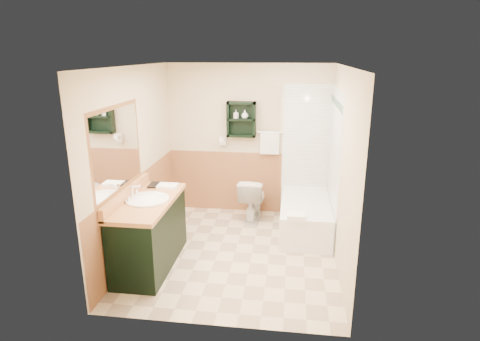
% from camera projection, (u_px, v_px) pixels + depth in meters
% --- Properties ---
extents(floor, '(3.00, 3.00, 0.00)m').
position_uv_depth(floor, '(235.00, 252.00, 5.33)').
color(floor, beige).
rests_on(floor, ground).
extents(back_wall, '(2.60, 0.04, 2.40)m').
position_uv_depth(back_wall, '(248.00, 140.00, 6.43)').
color(back_wall, '#FFEEC7').
rests_on(back_wall, ground).
extents(left_wall, '(0.04, 3.00, 2.40)m').
position_uv_depth(left_wall, '(134.00, 162.00, 5.15)').
color(left_wall, '#FFEEC7').
rests_on(left_wall, ground).
extents(right_wall, '(0.04, 3.00, 2.40)m').
position_uv_depth(right_wall, '(343.00, 169.00, 4.83)').
color(right_wall, '#FFEEC7').
rests_on(right_wall, ground).
extents(ceiling, '(2.60, 3.00, 0.04)m').
position_uv_depth(ceiling, '(235.00, 64.00, 4.64)').
color(ceiling, white).
rests_on(ceiling, back_wall).
extents(wainscot_left, '(2.98, 2.98, 1.00)m').
position_uv_depth(wainscot_left, '(140.00, 212.00, 5.35)').
color(wainscot_left, '#BD7A4C').
rests_on(wainscot_left, left_wall).
extents(wainscot_back, '(2.58, 2.58, 1.00)m').
position_uv_depth(wainscot_back, '(248.00, 182.00, 6.60)').
color(wainscot_back, '#BD7A4C').
rests_on(wainscot_back, back_wall).
extents(mirror_frame, '(1.30, 1.30, 1.00)m').
position_uv_depth(mirror_frame, '(117.00, 149.00, 4.54)').
color(mirror_frame, brown).
rests_on(mirror_frame, left_wall).
extents(mirror_glass, '(1.20, 1.20, 0.90)m').
position_uv_depth(mirror_glass, '(118.00, 149.00, 4.54)').
color(mirror_glass, white).
rests_on(mirror_glass, left_wall).
extents(tile_right, '(1.50, 1.50, 2.10)m').
position_uv_depth(tile_right, '(333.00, 165.00, 5.59)').
color(tile_right, white).
rests_on(tile_right, right_wall).
extents(tile_back, '(0.95, 0.95, 2.10)m').
position_uv_depth(tile_back, '(313.00, 152.00, 6.31)').
color(tile_back, white).
rests_on(tile_back, back_wall).
extents(tile_accent, '(1.50, 1.50, 0.10)m').
position_uv_depth(tile_accent, '(337.00, 103.00, 5.35)').
color(tile_accent, '#12422C').
rests_on(tile_accent, right_wall).
extents(wall_shelf, '(0.45, 0.15, 0.55)m').
position_uv_depth(wall_shelf, '(241.00, 119.00, 6.24)').
color(wall_shelf, black).
rests_on(wall_shelf, back_wall).
extents(hair_dryer, '(0.10, 0.24, 0.18)m').
position_uv_depth(hair_dryer, '(223.00, 140.00, 6.40)').
color(hair_dryer, white).
rests_on(hair_dryer, back_wall).
extents(towel_bar, '(0.40, 0.06, 0.40)m').
position_uv_depth(towel_bar, '(270.00, 132.00, 6.28)').
color(towel_bar, white).
rests_on(towel_bar, back_wall).
extents(curtain_rod, '(0.03, 1.60, 0.03)m').
position_uv_depth(curtain_rod, '(281.00, 95.00, 5.41)').
color(curtain_rod, silver).
rests_on(curtain_rod, back_wall).
extents(shower_curtain, '(1.05, 1.05, 1.70)m').
position_uv_depth(shower_curtain, '(280.00, 153.00, 5.82)').
color(shower_curtain, beige).
rests_on(shower_curtain, curtain_rod).
extents(vanity, '(0.59, 1.36, 0.86)m').
position_uv_depth(vanity, '(150.00, 233.00, 4.91)').
color(vanity, black).
rests_on(vanity, ground).
extents(bathtub, '(0.70, 1.50, 0.47)m').
position_uv_depth(bathtub, '(305.00, 215.00, 5.93)').
color(bathtub, white).
rests_on(bathtub, ground).
extents(toilet, '(0.43, 0.71, 0.67)m').
position_uv_depth(toilet, '(253.00, 199.00, 6.32)').
color(toilet, white).
rests_on(toilet, ground).
extents(counter_towel, '(0.25, 0.19, 0.04)m').
position_uv_depth(counter_towel, '(167.00, 186.00, 5.22)').
color(counter_towel, white).
rests_on(counter_towel, vanity).
extents(vanity_book, '(0.18, 0.03, 0.23)m').
position_uv_depth(vanity_book, '(148.00, 177.00, 5.26)').
color(vanity_book, black).
rests_on(vanity_book, vanity).
extents(tub_towel, '(0.23, 0.19, 0.07)m').
position_uv_depth(tub_towel, '(296.00, 216.00, 5.21)').
color(tub_towel, white).
rests_on(tub_towel, bathtub).
extents(soap_bottle_a, '(0.10, 0.14, 0.06)m').
position_uv_depth(soap_bottle_a, '(236.00, 116.00, 6.23)').
color(soap_bottle_a, white).
rests_on(soap_bottle_a, wall_shelf).
extents(soap_bottle_b, '(0.15, 0.16, 0.10)m').
position_uv_depth(soap_bottle_b, '(245.00, 115.00, 6.21)').
color(soap_bottle_b, white).
rests_on(soap_bottle_b, wall_shelf).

